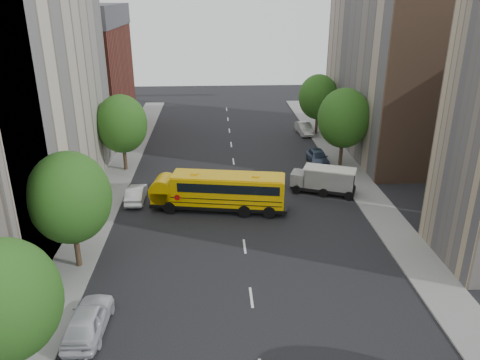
{
  "coord_description": "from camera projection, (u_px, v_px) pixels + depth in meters",
  "views": [
    {
      "loc": [
        -1.98,
        -30.96,
        16.74
      ],
      "look_at": [
        -0.1,
        2.0,
        3.48
      ],
      "focal_mm": 35.0,
      "sensor_mm": 36.0,
      "label": 1
    }
  ],
  "objects": [
    {
      "name": "building_right_far",
      "position": [
        395.0,
        69.0,
        51.15
      ],
      "size": [
        10.0,
        22.0,
        18.0
      ],
      "primitive_type": "cube",
      "color": "tan",
      "rests_on": "ground"
    },
    {
      "name": "street_tree_0",
      "position": [
        4.0,
        301.0,
        19.74
      ],
      "size": [
        4.8,
        4.8,
        7.41
      ],
      "color": "#38281C",
      "rests_on": "ground"
    },
    {
      "name": "sidewalk_left",
      "position": [
        102.0,
        208.0,
        39.02
      ],
      "size": [
        3.0,
        80.0,
        0.12
      ],
      "primitive_type": "cube",
      "color": "slate",
      "rests_on": "ground"
    },
    {
      "name": "safari_truck",
      "position": [
        324.0,
        180.0,
        41.59
      ],
      "size": [
        5.9,
        3.83,
        2.39
      ],
      "rotation": [
        0.0,
        0.0,
        -0.37
      ],
      "color": "black",
      "rests_on": "ground"
    },
    {
      "name": "school_bus",
      "position": [
        218.0,
        190.0,
        38.22
      ],
      "size": [
        11.46,
        4.33,
        3.16
      ],
      "rotation": [
        0.0,
        0.0,
        -0.16
      ],
      "color": "black",
      "rests_on": "ground"
    },
    {
      "name": "building_right_sidewall",
      "position": [
        441.0,
        88.0,
        40.96
      ],
      "size": [
        10.1,
        0.3,
        18.0
      ],
      "primitive_type": "cube",
      "color": "brown",
      "rests_on": "ground"
    },
    {
      "name": "building_left_redbrick",
      "position": [
        83.0,
        82.0,
        57.59
      ],
      "size": [
        10.0,
        15.0,
        13.0
      ],
      "primitive_type": "cube",
      "color": "maroon",
      "rests_on": "ground"
    },
    {
      "name": "ground",
      "position": [
        243.0,
        233.0,
        35.02
      ],
      "size": [
        120.0,
        120.0,
        0.0
      ],
      "primitive_type": "plane",
      "color": "black",
      "rests_on": "ground"
    },
    {
      "name": "parked_car_1",
      "position": [
        136.0,
        194.0,
        40.16
      ],
      "size": [
        1.47,
        4.15,
        1.36
      ],
      "primitive_type": "imported",
      "rotation": [
        0.0,
        0.0,
        3.15
      ],
      "color": "white",
      "rests_on": "ground"
    },
    {
      "name": "parked_car_5",
      "position": [
        304.0,
        128.0,
        59.29
      ],
      "size": [
        1.91,
        4.55,
        1.46
      ],
      "primitive_type": "imported",
      "rotation": [
        0.0,
        0.0,
        0.08
      ],
      "color": "#9F9F9A",
      "rests_on": "ground"
    },
    {
      "name": "street_tree_1",
      "position": [
        70.0,
        198.0,
        28.89
      ],
      "size": [
        5.12,
        5.12,
        7.9
      ],
      "color": "#38281C",
      "rests_on": "ground"
    },
    {
      "name": "parked_car_0",
      "position": [
        88.0,
        320.0,
        24.5
      ],
      "size": [
        2.07,
        4.78,
        1.6
      ],
      "primitive_type": "imported",
      "rotation": [
        0.0,
        0.0,
        3.1
      ],
      "color": "silver",
      "rests_on": "ground"
    },
    {
      "name": "parked_car_4",
      "position": [
        318.0,
        157.0,
        48.93
      ],
      "size": [
        1.94,
        4.55,
        1.53
      ],
      "primitive_type": "imported",
      "rotation": [
        0.0,
        0.0,
        0.03
      ],
      "color": "#34435C",
      "rests_on": "ground"
    },
    {
      "name": "street_tree_4",
      "position": [
        344.0,
        118.0,
        46.68
      ],
      "size": [
        5.25,
        5.25,
        8.1
      ],
      "color": "#38281C",
      "rests_on": "ground"
    },
    {
      "name": "street_tree_2",
      "position": [
        122.0,
        124.0,
        45.61
      ],
      "size": [
        4.99,
        4.99,
        7.71
      ],
      "color": "#38281C",
      "rests_on": "ground"
    },
    {
      "name": "sidewalk_right",
      "position": [
        372.0,
        201.0,
        40.24
      ],
      "size": [
        3.0,
        80.0,
        0.12
      ],
      "primitive_type": "cube",
      "color": "slate",
      "rests_on": "ground"
    },
    {
      "name": "street_tree_5",
      "position": [
        318.0,
        97.0,
        57.94
      ],
      "size": [
        4.86,
        4.86,
        7.51
      ],
      "color": "#38281C",
      "rests_on": "ground"
    },
    {
      "name": "lane_markings",
      "position": [
        236.0,
        183.0,
        44.29
      ],
      "size": [
        0.15,
        64.0,
        0.01
      ],
      "primitive_type": "cube",
      "color": "silver",
      "rests_on": "ground"
    },
    {
      "name": "building_left_cream",
      "position": [
        5.0,
        87.0,
        35.9
      ],
      "size": [
        10.0,
        26.0,
        20.0
      ],
      "primitive_type": "cube",
      "color": "beige",
      "rests_on": "ground"
    }
  ]
}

